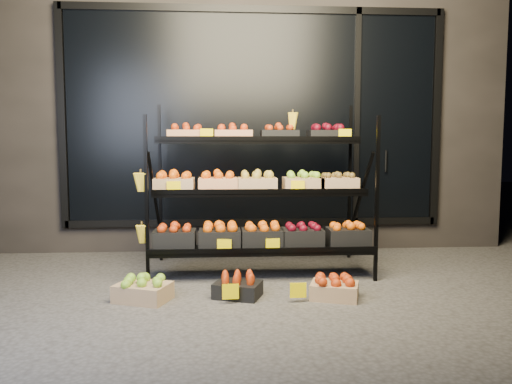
{
  "coord_description": "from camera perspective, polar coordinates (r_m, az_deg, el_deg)",
  "views": [
    {
      "loc": [
        -0.36,
        -4.2,
        1.24
      ],
      "look_at": [
        -0.04,
        0.55,
        0.79
      ],
      "focal_mm": 35.0,
      "sensor_mm": 36.0,
      "label": 1
    }
  ],
  "objects": [
    {
      "name": "tag_floor_a",
      "position": [
        3.97,
        -2.93,
        -11.85
      ],
      "size": [
        0.13,
        0.01,
        0.12
      ],
      "primitive_type": "cube",
      "color": "#EACD00",
      "rests_on": "ground"
    },
    {
      "name": "floor_crate_left",
      "position": [
        4.14,
        -12.8,
        -10.76
      ],
      "size": [
        0.49,
        0.42,
        0.2
      ],
      "rotation": [
        0.0,
        0.0,
        -0.36
      ],
      "color": "tan",
      "rests_on": "ground"
    },
    {
      "name": "floor_crate_midleft",
      "position": [
        4.14,
        -2.11,
        -10.74
      ],
      "size": [
        0.43,
        0.38,
        0.19
      ],
      "rotation": [
        0.0,
        0.0,
        -0.35
      ],
      "color": "black",
      "rests_on": "ground"
    },
    {
      "name": "display_rack",
      "position": [
        4.83,
        0.26,
        0.03
      ],
      "size": [
        2.18,
        1.02,
        1.68
      ],
      "color": "black",
      "rests_on": "ground"
    },
    {
      "name": "building",
      "position": [
        6.81,
        -0.81,
        9.68
      ],
      "size": [
        6.0,
        2.08,
        3.5
      ],
      "color": "#2D2826",
      "rests_on": "ground"
    },
    {
      "name": "tag_floor_b",
      "position": [
        4.02,
        4.83,
        -11.67
      ],
      "size": [
        0.13,
        0.01,
        0.12
      ],
      "primitive_type": "cube",
      "color": "#EACD00",
      "rests_on": "ground"
    },
    {
      "name": "floor_crate_midright",
      "position": [
        4.15,
        8.96,
        -10.74
      ],
      "size": [
        0.44,
        0.38,
        0.19
      ],
      "rotation": [
        0.0,
        0.0,
        -0.32
      ],
      "color": "tan",
      "rests_on": "ground"
    },
    {
      "name": "ground",
      "position": [
        4.39,
        1.05,
        -10.99
      ],
      "size": [
        24.0,
        24.0,
        0.0
      ],
      "primitive_type": "plane",
      "color": "#514F4C",
      "rests_on": "ground"
    }
  ]
}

